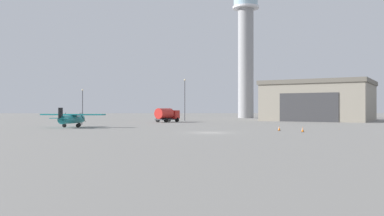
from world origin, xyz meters
The scene contains 9 objects.
ground_plane centered at (0.00, 0.00, 0.00)m, with size 400.00×400.00×0.00m, color gray.
control_tower centered at (16.91, 75.73, 22.48)m, with size 8.19×8.19×43.27m.
hangar centered at (30.32, 47.86, 4.83)m, with size 31.60×30.50×9.61m.
airplane_teal centered at (-20.72, 14.10, 1.45)m, with size 10.55×8.24×3.11m.
truck_fuel_tanker_red centered at (-6.56, 38.09, 1.68)m, with size 5.47×6.07×3.04m.
light_post_east centered at (-28.37, 53.08, 4.77)m, with size 0.44×0.44×7.91m.
light_post_north centered at (-2.51, 48.17, 5.94)m, with size 0.44×0.44×10.16m.
traffic_cone_near_left centered at (11.92, 0.98, 0.32)m, with size 0.36×0.36×0.64m.
traffic_cone_near_right centered at (9.68, 4.06, 0.33)m, with size 0.36×0.36×0.66m.
Camera 1 is at (-3.65, -49.71, 3.00)m, focal length 37.73 mm.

